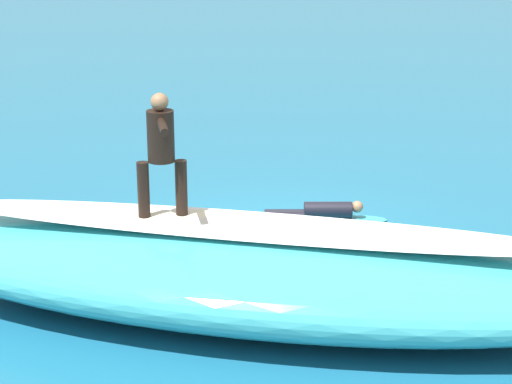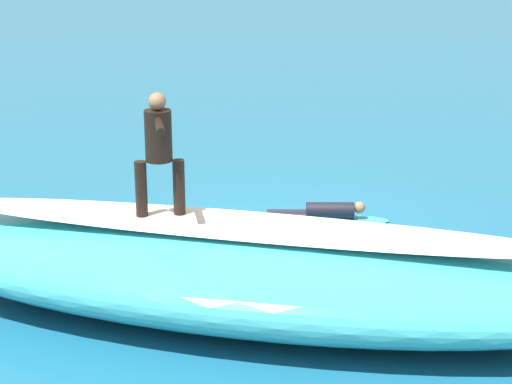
# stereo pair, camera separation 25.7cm
# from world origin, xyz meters

# --- Properties ---
(ground_plane) EXTENTS (120.00, 120.00, 0.00)m
(ground_plane) POSITION_xyz_m (0.00, 0.00, 0.00)
(ground_plane) COLOR #196084
(wave_crest) EXTENTS (10.08, 4.38, 1.14)m
(wave_crest) POSITION_xyz_m (0.06, 2.98, 0.57)
(wave_crest) COLOR teal
(wave_crest) RESTS_ON ground_plane
(wave_foam_lip) EXTENTS (8.37, 2.16, 0.08)m
(wave_foam_lip) POSITION_xyz_m (0.06, 2.98, 1.18)
(wave_foam_lip) COLOR white
(wave_foam_lip) RESTS_ON wave_crest
(surfboard_riding) EXTENTS (2.18, 1.08, 0.09)m
(surfboard_riding) POSITION_xyz_m (1.22, 2.83, 1.19)
(surfboard_riding) COLOR #EAE5C6
(surfboard_riding) RESTS_ON wave_crest
(surfer_riding) EXTENTS (0.62, 1.50, 1.61)m
(surfer_riding) POSITION_xyz_m (1.22, 2.83, 2.17)
(surfer_riding) COLOR black
(surfer_riding) RESTS_ON surfboard_riding
(surfboard_paddling) EXTENTS (2.03, 0.76, 0.06)m
(surfboard_paddling) POSITION_xyz_m (-0.87, -0.60, 0.03)
(surfboard_paddling) COLOR #33B2D1
(surfboard_paddling) RESTS_ON ground_plane
(surfer_paddling) EXTENTS (1.65, 0.43, 0.30)m
(surfer_paddling) POSITION_xyz_m (-0.74, -0.58, 0.19)
(surfer_paddling) COLOR black
(surfer_paddling) RESTS_ON surfboard_paddling
(foam_patch_near) EXTENTS (0.91, 0.73, 0.17)m
(foam_patch_near) POSITION_xyz_m (3.16, 0.84, 0.09)
(foam_patch_near) COLOR white
(foam_patch_near) RESTS_ON ground_plane
(foam_patch_mid) EXTENTS (0.82, 0.86, 0.12)m
(foam_patch_mid) POSITION_xyz_m (3.18, 2.63, 0.06)
(foam_patch_mid) COLOR white
(foam_patch_mid) RESTS_ON ground_plane
(foam_patch_far) EXTENTS (1.13, 1.13, 0.10)m
(foam_patch_far) POSITION_xyz_m (-2.79, 0.81, 0.05)
(foam_patch_far) COLOR white
(foam_patch_far) RESTS_ON ground_plane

